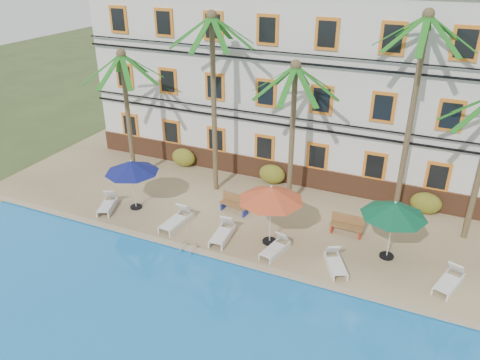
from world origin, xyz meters
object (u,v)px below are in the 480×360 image
at_px(bench_right, 347,225).
at_px(lounger_b, 177,220).
at_px(umbrella_green, 394,210).
at_px(bench_left, 235,203).
at_px(lounger_c, 223,233).
at_px(palm_c, 293,116).
at_px(umbrella_red, 271,194).
at_px(lounger_f, 449,281).
at_px(palm_b, 213,83).
at_px(lounger_e, 336,263).
at_px(palm_a, 126,98).
at_px(lounger_a, 108,204).
at_px(palm_d, 415,95).
at_px(lounger_d, 276,248).
at_px(umbrella_blue, 132,167).
at_px(pool_ladder, 189,250).

bearing_deg(bench_right, lounger_b, -161.01).
xyz_separation_m(umbrella_green, bench_left, (-7.51, 0.84, -1.85)).
bearing_deg(lounger_c, palm_c, 68.04).
bearing_deg(bench_left, palm_c, 39.72).
xyz_separation_m(umbrella_red, lounger_f, (7.46, -0.01, -2.18)).
bearing_deg(umbrella_red, palm_b, 141.06).
height_order(lounger_c, lounger_e, lounger_c).
bearing_deg(umbrella_green, bench_left, 173.59).
bearing_deg(lounger_b, bench_left, 49.54).
height_order(palm_a, lounger_e, palm_a).
bearing_deg(umbrella_green, lounger_f, -22.09).
relative_size(umbrella_green, bench_right, 1.81).
xyz_separation_m(palm_a, lounger_f, (16.85, -3.00, -4.43)).
bearing_deg(lounger_e, palm_b, 150.63).
bearing_deg(lounger_a, lounger_f, 1.86).
xyz_separation_m(palm_d, lounger_e, (-1.65, -5.42, -5.82)).
bearing_deg(umbrella_green, lounger_c, -167.51).
xyz_separation_m(lounger_a, bench_right, (11.50, 2.64, 0.20)).
distance_m(lounger_c, lounger_d, 2.57).
height_order(palm_d, lounger_a, palm_d).
bearing_deg(umbrella_red, lounger_a, -176.44).
distance_m(palm_b, bench_left, 6.02).
height_order(palm_d, lounger_d, palm_d).
xyz_separation_m(lounger_b, lounger_f, (11.98, 0.46, -0.03)).
height_order(palm_b, umbrella_green, palm_b).
relative_size(umbrella_blue, pool_ladder, 3.58).
relative_size(umbrella_blue, lounger_f, 1.40).
bearing_deg(palm_a, lounger_f, -10.08).
distance_m(lounger_d, lounger_f, 6.97).
bearing_deg(lounger_f, lounger_a, -178.14).
relative_size(lounger_a, pool_ladder, 2.49).
bearing_deg(umbrella_red, bench_right, 35.34).
xyz_separation_m(lounger_c, lounger_d, (2.57, -0.09, -0.03)).
distance_m(umbrella_blue, lounger_e, 10.66).
distance_m(palm_a, lounger_a, 5.72).
height_order(umbrella_green, pool_ladder, umbrella_green).
distance_m(palm_c, palm_d, 5.42).
bearing_deg(palm_c, umbrella_green, -26.69).
relative_size(palm_c, bench_left, 4.75).
bearing_deg(palm_b, umbrella_red, -38.94).
bearing_deg(lounger_a, palm_b, 46.34).
bearing_deg(palm_c, lounger_c, -111.96).
relative_size(umbrella_blue, bench_left, 1.72).
height_order(umbrella_green, lounger_e, umbrella_green).
relative_size(lounger_a, bench_left, 1.19).
bearing_deg(umbrella_green, palm_c, 153.31).
bearing_deg(palm_a, lounger_e, -16.19).
distance_m(lounger_e, bench_left, 6.22).
bearing_deg(pool_ladder, lounger_a, 164.72).
distance_m(lounger_c, bench_left, 2.46).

